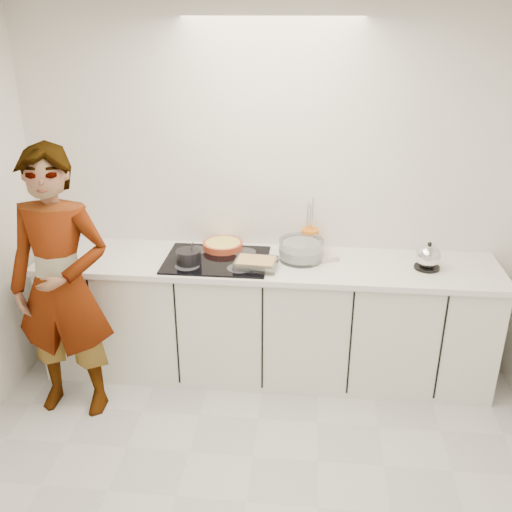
# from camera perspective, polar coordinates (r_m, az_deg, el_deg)

# --- Properties ---
(floor) EXTENTS (3.60, 3.20, 0.00)m
(floor) POSITION_cam_1_polar(r_m,az_deg,el_deg) (3.48, -0.99, -23.38)
(floor) COLOR silver
(floor) RESTS_ON ground
(wall_back) EXTENTS (3.60, 0.00, 2.60)m
(wall_back) POSITION_cam_1_polar(r_m,az_deg,el_deg) (4.16, 1.45, 6.14)
(wall_back) COLOR white
(wall_back) RESTS_ON ground
(base_cabinets) EXTENTS (3.20, 0.58, 0.87)m
(base_cabinets) POSITION_cam_1_polar(r_m,az_deg,el_deg) (4.22, 0.99, -6.47)
(base_cabinets) COLOR silver
(base_cabinets) RESTS_ON floor
(countertop) EXTENTS (3.24, 0.64, 0.04)m
(countertop) POSITION_cam_1_polar(r_m,az_deg,el_deg) (4.01, 1.04, -0.82)
(countertop) COLOR white
(countertop) RESTS_ON base_cabinets
(hob) EXTENTS (0.72, 0.54, 0.01)m
(hob) POSITION_cam_1_polar(r_m,az_deg,el_deg) (4.02, -3.96, -0.38)
(hob) COLOR black
(hob) RESTS_ON countertop
(tart_dish) EXTENTS (0.37, 0.37, 0.05)m
(tart_dish) POSITION_cam_1_polar(r_m,az_deg,el_deg) (4.18, -3.35, 1.11)
(tart_dish) COLOR #B04224
(tart_dish) RESTS_ON hob
(saucepan) EXTENTS (0.21, 0.21, 0.16)m
(saucepan) POSITION_cam_1_polar(r_m,az_deg,el_deg) (3.95, -6.76, -0.08)
(saucepan) COLOR black
(saucepan) RESTS_ON hob
(baking_dish) EXTENTS (0.30, 0.23, 0.05)m
(baking_dish) POSITION_cam_1_polar(r_m,az_deg,el_deg) (3.87, -0.00, -0.69)
(baking_dish) COLOR silver
(baking_dish) RESTS_ON hob
(mixing_bowl) EXTENTS (0.41, 0.41, 0.15)m
(mixing_bowl) POSITION_cam_1_polar(r_m,az_deg,el_deg) (4.02, 4.54, 0.54)
(mixing_bowl) COLOR silver
(mixing_bowl) RESTS_ON countertop
(tea_towel) EXTENTS (0.26, 0.22, 0.04)m
(tea_towel) POSITION_cam_1_polar(r_m,az_deg,el_deg) (4.06, 6.51, -0.06)
(tea_towel) COLOR white
(tea_towel) RESTS_ON countertop
(kettle) EXTENTS (0.19, 0.19, 0.20)m
(kettle) POSITION_cam_1_polar(r_m,az_deg,el_deg) (4.03, 16.83, -0.14)
(kettle) COLOR black
(kettle) RESTS_ON countertop
(utensil_crock) EXTENTS (0.16, 0.16, 0.16)m
(utensil_crock) POSITION_cam_1_polar(r_m,az_deg,el_deg) (4.19, 5.40, 1.66)
(utensil_crock) COLOR orange
(utensil_crock) RESTS_ON countertop
(cook) EXTENTS (0.67, 0.45, 1.83)m
(cook) POSITION_cam_1_polar(r_m,az_deg,el_deg) (3.84, -18.87, -2.91)
(cook) COLOR silver
(cook) RESTS_ON floor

